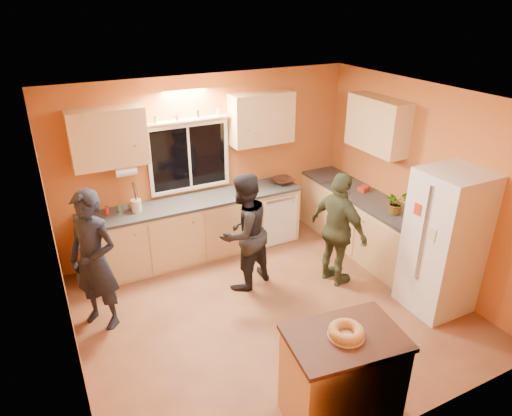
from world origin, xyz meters
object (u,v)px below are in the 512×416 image
person_left (94,261)px  island (341,377)px  person_center (244,232)px  person_right (338,230)px  refrigerator (444,242)px

person_left → island: bearing=-7.0°
person_center → person_right: (1.14, -0.49, -0.01)m
person_left → person_right: 3.03m
island → person_right: (1.29, 1.85, 0.30)m
island → person_left: (-1.70, 2.38, 0.36)m
refrigerator → island: (-2.09, -0.86, -0.41)m
person_right → person_center: bearing=56.1°
person_right → person_left: bearing=69.1°
island → person_left: 2.95m
island → person_right: 2.28m
refrigerator → island: refrigerator is taller
island → person_right: size_ratio=0.68×
person_center → island: bearing=65.7°
refrigerator → person_right: refrigerator is taller
refrigerator → person_left: size_ratio=1.06×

